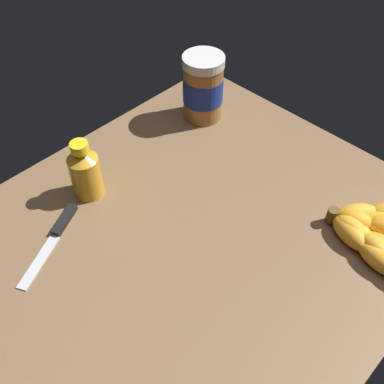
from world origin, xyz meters
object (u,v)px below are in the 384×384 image
object	(u,v)px
peanut_butter_jar	(203,88)
honey_bottle	(85,171)
banana_bunch	(382,235)
butter_knife	(54,237)

from	to	relation	value
peanut_butter_jar	honey_bottle	world-z (taller)	peanut_butter_jar
banana_bunch	peanut_butter_jar	distance (cm)	46.87
honey_bottle	peanut_butter_jar	bearing A→B (deg)	1.82
peanut_butter_jar	butter_knife	size ratio (longest dim) A/B	0.87
banana_bunch	butter_knife	distance (cm)	56.50
honey_bottle	banana_bunch	bearing A→B (deg)	-58.25
banana_bunch	peanut_butter_jar	bearing A→B (deg)	84.68
banana_bunch	butter_knife	size ratio (longest dim) A/B	1.30
peanut_butter_jar	banana_bunch	bearing A→B (deg)	-95.32
banana_bunch	butter_knife	world-z (taller)	banana_bunch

